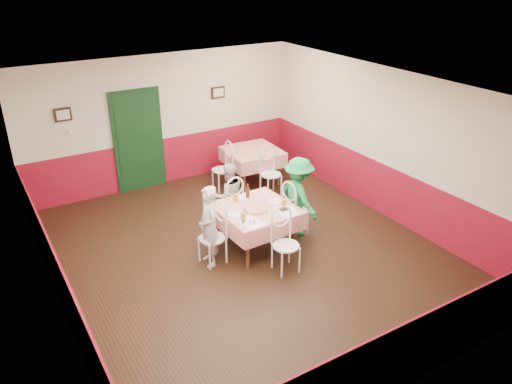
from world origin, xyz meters
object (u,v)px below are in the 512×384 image
chair_second_a (222,170)px  glass_a (243,217)px  wallet (283,210)px  chair_right (296,211)px  diner_left (209,226)px  chair_second_b (271,175)px  glass_b (284,203)px  beer_bottle (248,192)px  diner_far (229,196)px  chair_far (230,205)px  pizza (256,209)px  diner_right (298,197)px  glass_c (236,198)px  chair_near (286,246)px  main_table (256,228)px  chair_left (212,238)px

chair_second_a → glass_a: size_ratio=6.24×
wallet → chair_right: bearing=32.0°
diner_left → chair_second_b: bearing=133.6°
glass_a → glass_b: size_ratio=0.97×
chair_right → beer_bottle: (-0.79, 0.35, 0.43)m
diner_far → chair_far: bearing=100.4°
pizza → glass_a: bearing=-149.2°
pizza → diner_right: bearing=6.0°
chair_second_a → glass_a: bearing=-18.3°
glass_c → wallet: 0.86m
chair_near → diner_right: size_ratio=0.62×
main_table → chair_near: 0.85m
pizza → glass_b: (0.44, -0.17, 0.06)m
glass_c → diner_left: diner_left is taller
chair_left → glass_c: size_ratio=6.36×
chair_right → chair_second_b: size_ratio=1.00×
chair_near → wallet: bearing=64.8°
chair_near → diner_far: bearing=96.7°
chair_near → chair_second_b: (1.33, 2.51, 0.00)m
glass_a → beer_bottle: beer_bottle is taller
chair_far → pizza: chair_far is taller
chair_far → diner_left: 1.26m
chair_near → wallet: 0.70m
diner_right → beer_bottle: bearing=67.6°
chair_second_a → chair_second_b: same height
pizza → diner_far: 0.97m
pizza → glass_c: 0.46m
glass_c → diner_right: size_ratio=0.10×
main_table → diner_left: (-0.90, -0.04, 0.31)m
chair_far → pizza: bearing=87.2°
chair_far → chair_second_b: 1.62m
chair_near → diner_right: diner_right is taller
chair_second_a → diner_right: bearing=9.4°
chair_second_a → chair_far: bearing=-20.2°
pizza → glass_a: glass_a is taller
chair_second_a → wallet: chair_second_a is taller
chair_right → glass_a: bearing=97.3°
beer_bottle → glass_a: bearing=-125.4°
diner_right → chair_second_b: bearing=-16.2°
glass_a → main_table: bearing=34.9°
main_table → chair_far: chair_far is taller
diner_left → diner_far: diner_left is taller
chair_second_b → diner_far: bearing=-149.1°
chair_right → glass_a: size_ratio=6.24×
beer_bottle → diner_left: (-0.96, -0.42, -0.20)m
diner_far → chair_right: bearing=143.8°
chair_second_a → glass_b: (-0.21, -2.63, 0.38)m
beer_bottle → wallet: (0.28, -0.69, -0.11)m
chair_right → chair_second_a: size_ratio=1.00×
chair_second_a → diner_left: diner_left is taller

